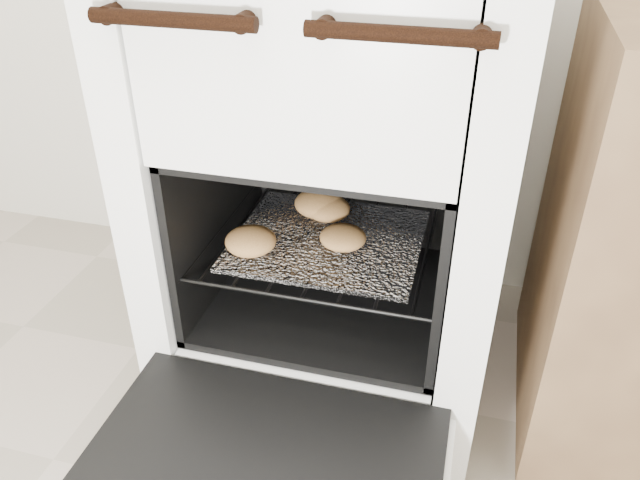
# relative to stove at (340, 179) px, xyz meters

# --- Properties ---
(stove) EXTENTS (0.65, 0.72, 0.99)m
(stove) POSITION_rel_stove_xyz_m (0.00, 0.00, 0.00)
(stove) COLOR white
(stove) RESTS_ON ground
(oven_rack) EXTENTS (0.47, 0.45, 0.01)m
(oven_rack) POSITION_rel_stove_xyz_m (0.00, -0.07, -0.10)
(oven_rack) COLOR black
(oven_rack) RESTS_ON stove
(foil_sheet) EXTENTS (0.37, 0.32, 0.01)m
(foil_sheet) POSITION_rel_stove_xyz_m (0.00, -0.09, -0.09)
(foil_sheet) COLOR white
(foil_sheet) RESTS_ON oven_rack
(baked_rolls) EXTENTS (0.30, 0.30, 0.05)m
(baked_rolls) POSITION_rel_stove_xyz_m (-0.05, -0.07, -0.06)
(baked_rolls) COLOR tan
(baked_rolls) RESTS_ON foil_sheet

